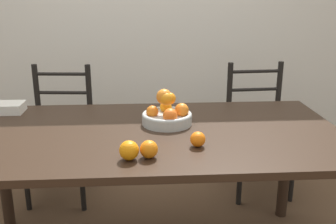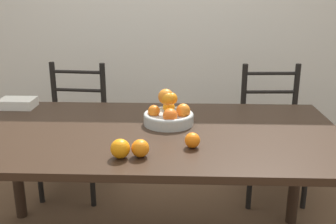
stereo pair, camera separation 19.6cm
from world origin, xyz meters
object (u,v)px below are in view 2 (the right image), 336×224
at_px(orange_loose_1, 141,148).
at_px(orange_loose_2, 192,140).
at_px(orange_loose_0, 120,149).
at_px(book_stack, 18,103).
at_px(fruit_bowl, 169,114).
at_px(chair_left, 74,132).
at_px(chair_right, 272,134).

height_order(orange_loose_1, orange_loose_2, orange_loose_1).
xyz_separation_m(orange_loose_0, book_stack, (-0.73, 0.71, -0.01)).
distance_m(fruit_bowl, orange_loose_1, 0.44).
bearing_deg(orange_loose_1, fruit_bowl, 76.94).
bearing_deg(chair_left, orange_loose_2, -45.82).
bearing_deg(chair_right, chair_left, 177.03).
bearing_deg(book_stack, orange_loose_1, -40.52).
distance_m(fruit_bowl, orange_loose_2, 0.34).
xyz_separation_m(chair_left, chair_right, (1.43, 0.00, 0.00)).
relative_size(orange_loose_1, chair_left, 0.08).
distance_m(orange_loose_1, book_stack, 1.07).
xyz_separation_m(orange_loose_2, chair_left, (-0.83, 1.02, -0.35)).
relative_size(orange_loose_0, chair_right, 0.09).
bearing_deg(fruit_bowl, book_stack, 163.67).
bearing_deg(chair_left, orange_loose_0, -60.18).
height_order(fruit_bowl, chair_right, fruit_bowl).
xyz_separation_m(orange_loose_0, orange_loose_1, (0.09, 0.01, -0.00)).
height_order(fruit_bowl, orange_loose_2, fruit_bowl).
distance_m(orange_loose_1, chair_left, 1.34).
bearing_deg(chair_right, orange_loose_0, -131.01).
bearing_deg(orange_loose_1, chair_left, 118.42).
bearing_deg(orange_loose_2, orange_loose_1, -153.02).
bearing_deg(chair_right, book_stack, -167.85).
xyz_separation_m(fruit_bowl, orange_loose_0, (-0.19, -0.44, -0.01)).
xyz_separation_m(orange_loose_2, book_stack, (-1.03, 0.59, -0.01)).
relative_size(fruit_bowl, chair_right, 0.28).
bearing_deg(book_stack, orange_loose_0, -44.31).
xyz_separation_m(orange_loose_0, chair_right, (0.90, 1.15, -0.35)).
height_order(orange_loose_1, chair_left, chair_left).
height_order(fruit_bowl, orange_loose_0, fruit_bowl).
height_order(orange_loose_0, chair_right, chair_right).
relative_size(fruit_bowl, orange_loose_0, 3.16).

